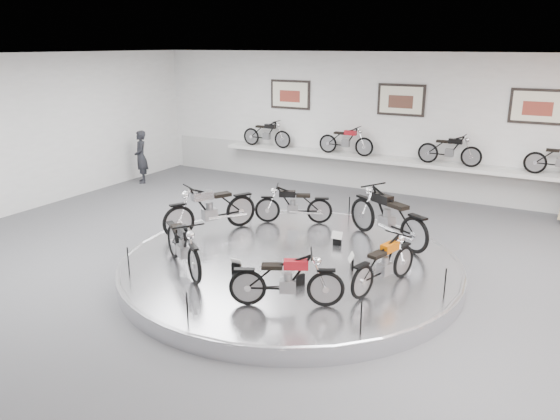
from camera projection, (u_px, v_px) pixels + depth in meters
The scene contains 20 objects.
floor at pixel (282, 279), 10.18m from camera, with size 16.00×16.00×0.00m, color #4F4F51.
ceiling at pixel (283, 57), 9.01m from camera, with size 16.00×16.00×0.00m, color white.
wall_back at pixel (400, 125), 15.47m from camera, with size 16.00×16.00×0.00m, color white.
dado_band at pixel (396, 175), 15.88m from camera, with size 15.68×0.04×1.10m, color #BCBCBA.
display_platform at pixel (290, 266), 10.39m from camera, with size 6.40×6.40×0.30m, color silver.
platform_rim at pixel (290, 260), 10.36m from camera, with size 6.40×6.40×0.10m, color #B2B2BA.
shelf at pixel (394, 161), 15.51m from camera, with size 11.00×0.55×0.10m, color silver.
poster_left at pixel (290, 95), 16.84m from camera, with size 1.35×0.06×0.88m, color white.
poster_center at pixel (401, 100), 15.23m from camera, with size 1.35×0.06×0.88m, color white.
poster_right at pixel (538, 107), 13.63m from camera, with size 1.35×0.06×0.88m, color white.
shelf_bike_a at pixel (267, 135), 17.32m from camera, with size 1.22×0.42×0.73m, color black, non-canonical shape.
shelf_bike_b at pixel (346, 142), 16.08m from camera, with size 1.22×0.42×0.73m, color maroon, non-canonical shape.
shelf_bike_c at pixel (449, 152), 14.70m from camera, with size 1.22×0.42×0.73m, color black, non-canonical shape.
bike_a at pixel (388, 215), 11.08m from camera, with size 1.91×0.67×1.12m, color black, non-canonical shape.
bike_b at pixel (293, 204), 12.29m from camera, with size 1.49×0.52×0.87m, color black, non-canonical shape.
bike_c at pixel (210, 208), 11.64m from camera, with size 1.84×0.65×1.08m, color #A0A0A4, non-canonical shape.
bike_d at pixel (183, 244), 9.71m from camera, with size 1.65×0.58×0.97m, color black, non-canonical shape.
bike_e at pixel (287, 279), 8.36m from camera, with size 1.52×0.54×0.89m, color maroon, non-canonical shape.
bike_f at pixel (384, 263), 9.00m from camera, with size 1.49×0.52×0.87m, color #BF5302, non-canonical shape.
visitor at pixel (141, 157), 17.02m from camera, with size 0.60×0.39×1.64m, color black.
Camera 1 is at (4.45, -8.24, 4.21)m, focal length 35.00 mm.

